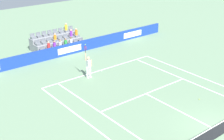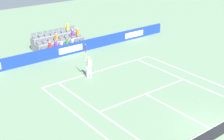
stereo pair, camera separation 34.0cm
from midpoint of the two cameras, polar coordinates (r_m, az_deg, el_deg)
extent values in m
plane|color=gray|center=(19.74, 19.60, -10.88)|extent=(80.00, 80.00, 0.00)
cube|color=white|center=(26.92, -1.64, -0.04)|extent=(10.97, 0.10, 0.01)
cube|color=white|center=(23.13, 6.44, -4.29)|extent=(8.23, 0.10, 0.01)
cube|color=white|center=(21.26, 12.45, -7.37)|extent=(0.10, 6.40, 0.01)
cube|color=white|center=(20.48, -1.10, -8.04)|extent=(0.10, 11.89, 0.01)
cube|color=white|center=(25.66, 13.81, -1.97)|extent=(0.10, 11.89, 0.01)
cube|color=white|center=(19.81, -4.32, -9.27)|extent=(0.10, 11.89, 0.01)
cube|color=white|center=(26.67, 15.68, -1.18)|extent=(0.10, 11.89, 0.01)
cube|color=white|center=(26.84, -1.51, -0.11)|extent=(0.10, 0.20, 0.01)
cube|color=#193899|center=(30.62, -7.17, 3.78)|extent=(24.14, 0.20, 1.07)
cube|color=white|center=(35.08, 4.31, 6.42)|extent=(2.58, 0.01, 0.60)
cube|color=white|center=(30.53, -7.06, 3.72)|extent=(2.58, 0.01, 0.60)
cube|color=black|center=(19.50, 19.78, -9.75)|extent=(11.77, 0.02, 0.92)
cube|color=white|center=(19.25, 19.97, -8.55)|extent=(11.77, 0.04, 0.04)
cylinder|color=white|center=(25.54, -3.53, -0.32)|extent=(0.16, 0.16, 0.90)
cylinder|color=white|center=(25.44, -4.02, -0.42)|extent=(0.16, 0.16, 0.90)
cube|color=white|center=(25.70, -3.51, -1.16)|extent=(0.16, 0.28, 0.08)
cube|color=white|center=(25.61, -4.00, -1.27)|extent=(0.16, 0.28, 0.08)
cube|color=white|center=(25.20, -3.82, 1.19)|extent=(0.27, 0.39, 0.60)
sphere|color=#D3A884|center=(25.03, -3.85, 2.17)|extent=(0.24, 0.24, 0.24)
cylinder|color=#D3A884|center=(24.89, -4.32, 2.40)|extent=(0.09, 0.09, 0.62)
cylinder|color=#D3A884|center=(25.24, -3.32, 1.29)|extent=(0.09, 0.09, 0.56)
cylinder|color=black|center=(24.74, -4.35, 3.37)|extent=(0.04, 0.04, 0.28)
torus|color=red|center=(24.65, -4.37, 3.99)|extent=(0.08, 0.31, 0.31)
sphere|color=#D1E533|center=(24.55, -4.39, 4.60)|extent=(0.07, 0.07, 0.07)
cube|color=gray|center=(31.61, -8.15, 3.72)|extent=(4.96, 0.95, 0.42)
cube|color=slate|center=(32.57, -4.87, 5.04)|extent=(0.48, 0.44, 0.20)
cube|color=slate|center=(32.65, -5.08, 5.54)|extent=(0.48, 0.04, 0.30)
cube|color=slate|center=(32.26, -5.80, 4.82)|extent=(0.48, 0.44, 0.20)
cube|color=slate|center=(32.34, -6.01, 5.33)|extent=(0.48, 0.04, 0.30)
cube|color=slate|center=(31.95, -6.74, 4.60)|extent=(0.48, 0.44, 0.20)
cube|color=slate|center=(32.04, -6.95, 5.11)|extent=(0.48, 0.04, 0.30)
cube|color=slate|center=(31.66, -7.70, 4.37)|extent=(0.48, 0.44, 0.20)
cube|color=slate|center=(31.74, -7.90, 4.89)|extent=(0.48, 0.04, 0.30)
cube|color=slate|center=(31.37, -8.67, 4.14)|extent=(0.48, 0.44, 0.20)
cube|color=slate|center=(31.46, -8.88, 4.66)|extent=(0.48, 0.04, 0.30)
cube|color=slate|center=(31.09, -9.66, 3.90)|extent=(0.48, 0.44, 0.20)
cube|color=slate|center=(31.18, -9.87, 4.43)|extent=(0.48, 0.04, 0.30)
cube|color=slate|center=(30.83, -10.67, 3.65)|extent=(0.48, 0.44, 0.20)
cube|color=slate|center=(30.92, -10.88, 4.19)|extent=(0.48, 0.04, 0.30)
cube|color=slate|center=(30.57, -11.70, 3.40)|extent=(0.48, 0.44, 0.20)
cube|color=slate|center=(30.66, -11.91, 3.94)|extent=(0.48, 0.04, 0.30)
cube|color=gray|center=(32.33, -9.02, 4.51)|extent=(4.96, 0.95, 0.84)
cube|color=slate|center=(33.21, -5.80, 6.12)|extent=(0.48, 0.44, 0.20)
cube|color=slate|center=(33.30, -6.00, 6.61)|extent=(0.48, 0.04, 0.30)
cube|color=slate|center=(32.90, -6.72, 5.92)|extent=(0.48, 0.44, 0.20)
cube|color=slate|center=(32.99, -6.92, 6.41)|extent=(0.48, 0.04, 0.30)
cube|color=slate|center=(32.60, -7.65, 5.71)|extent=(0.48, 0.44, 0.20)
cube|color=slate|center=(32.70, -7.85, 6.21)|extent=(0.48, 0.04, 0.30)
cube|color=slate|center=(32.31, -8.60, 5.50)|extent=(0.48, 0.44, 0.20)
cube|color=slate|center=(32.41, -8.80, 6.00)|extent=(0.48, 0.04, 0.30)
cube|color=slate|center=(32.04, -9.56, 5.28)|extent=(0.48, 0.44, 0.20)
cube|color=slate|center=(32.13, -9.76, 5.78)|extent=(0.48, 0.04, 0.30)
cube|color=slate|center=(31.76, -10.54, 5.05)|extent=(0.48, 0.44, 0.20)
cube|color=slate|center=(31.86, -10.74, 5.56)|extent=(0.48, 0.04, 0.30)
cube|color=slate|center=(31.50, -11.54, 4.82)|extent=(0.48, 0.44, 0.20)
cube|color=slate|center=(31.60, -11.74, 5.34)|extent=(0.48, 0.04, 0.30)
cube|color=slate|center=(31.25, -12.55, 4.58)|extent=(0.48, 0.44, 0.20)
cube|color=slate|center=(31.35, -12.75, 5.10)|extent=(0.48, 0.04, 0.30)
cube|color=gray|center=(33.07, -9.85, 5.26)|extent=(4.96, 0.95, 1.26)
cube|color=slate|center=(33.87, -6.70, 7.16)|extent=(0.48, 0.44, 0.20)
cube|color=slate|center=(33.97, -6.89, 7.64)|extent=(0.48, 0.04, 0.30)
cube|color=slate|center=(33.57, -7.60, 6.97)|extent=(0.48, 0.44, 0.20)
cube|color=slate|center=(33.67, -7.80, 7.45)|extent=(0.48, 0.04, 0.30)
cube|color=slate|center=(33.28, -8.53, 6.78)|extent=(0.48, 0.44, 0.20)
cube|color=slate|center=(33.38, -8.72, 7.26)|extent=(0.48, 0.04, 0.30)
cube|color=slate|center=(32.99, -9.46, 6.57)|extent=(0.48, 0.44, 0.20)
cube|color=slate|center=(33.09, -9.66, 7.06)|extent=(0.48, 0.04, 0.30)
cube|color=slate|center=(32.72, -10.42, 6.36)|extent=(0.48, 0.44, 0.20)
cube|color=slate|center=(32.82, -10.61, 6.86)|extent=(0.48, 0.04, 0.30)
cube|color=slate|center=(32.46, -11.39, 6.15)|extent=(0.48, 0.44, 0.20)
cube|color=slate|center=(32.56, -11.58, 6.65)|extent=(0.48, 0.04, 0.30)
cube|color=slate|center=(32.20, -12.37, 5.93)|extent=(0.48, 0.44, 0.20)
cube|color=slate|center=(32.30, -12.56, 6.44)|extent=(0.48, 0.04, 0.30)
cube|color=slate|center=(31.96, -13.37, 5.71)|extent=(0.48, 0.44, 0.20)
cube|color=slate|center=(32.06, -13.56, 6.22)|extent=(0.48, 0.04, 0.30)
cylinder|color=yellow|center=(33.51, -7.68, 7.60)|extent=(0.28, 0.28, 0.54)
sphere|color=#D3A884|center=(33.41, -7.71, 8.21)|extent=(0.20, 0.20, 0.20)
cylinder|color=orange|center=(31.98, -9.64, 5.84)|extent=(0.28, 0.28, 0.44)
sphere|color=#D3A884|center=(31.89, -9.68, 6.38)|extent=(0.20, 0.20, 0.20)
cylinder|color=red|center=(30.76, -10.77, 4.30)|extent=(0.28, 0.28, 0.51)
sphere|color=#D3A884|center=(30.65, -10.82, 4.93)|extent=(0.20, 0.20, 0.20)
cylinder|color=orange|center=(33.15, -5.87, 6.74)|extent=(0.28, 0.28, 0.52)
sphere|color=#D3A884|center=(33.05, -5.90, 7.34)|extent=(0.20, 0.20, 0.20)
cylinder|color=purple|center=(32.84, -6.79, 6.53)|extent=(0.28, 0.28, 0.51)
sphere|color=#D3A884|center=(32.74, -6.82, 7.13)|extent=(0.20, 0.20, 0.20)
cylinder|color=white|center=(31.31, -8.75, 4.72)|extent=(0.28, 0.28, 0.45)
sphere|color=#9E7251|center=(31.21, -8.79, 5.28)|extent=(0.20, 0.20, 0.20)
cylinder|color=white|center=(31.88, -6.81, 5.21)|extent=(0.28, 0.28, 0.49)
sphere|color=brown|center=(31.78, -6.84, 5.80)|extent=(0.20, 0.20, 0.20)
cylinder|color=purple|center=(31.03, -9.75, 4.49)|extent=(0.28, 0.28, 0.46)
sphere|color=#9E7251|center=(30.93, -9.79, 5.07)|extent=(0.20, 0.20, 0.20)
cylinder|color=green|center=(31.59, -7.77, 4.96)|extent=(0.28, 0.28, 0.46)
sphere|color=#9E7251|center=(31.49, -7.81, 5.53)|extent=(0.20, 0.20, 0.20)
sphere|color=#D1E533|center=(22.99, 15.74, -5.17)|extent=(0.07, 0.07, 0.07)
camera|label=1|loc=(0.17, -89.60, 0.17)|focal=50.99mm
camera|label=2|loc=(0.17, 90.40, -0.17)|focal=50.99mm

